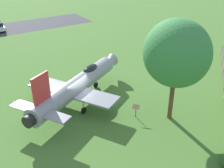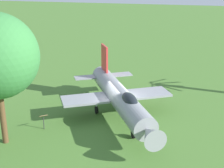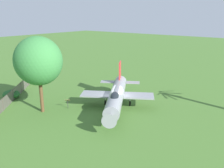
% 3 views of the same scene
% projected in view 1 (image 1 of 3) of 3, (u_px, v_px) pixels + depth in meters
% --- Properties ---
extents(ground_plane, '(200.00, 200.00, 0.00)m').
position_uv_depth(ground_plane, '(77.00, 103.00, 25.52)').
color(ground_plane, '#47722D').
extents(display_jet, '(12.46, 9.31, 4.79)m').
position_uv_depth(display_jet, '(78.00, 85.00, 24.98)').
color(display_jet, gray).
rests_on(display_jet, ground_plane).
extents(shade_tree, '(5.07, 5.39, 8.55)m').
position_uv_depth(shade_tree, '(177.00, 53.00, 20.71)').
color(shade_tree, brown).
rests_on(shade_tree, ground_plane).
extents(info_plaque, '(0.69, 0.71, 1.14)m').
position_uv_depth(info_plaque, '(136.00, 108.00, 23.11)').
color(info_plaque, '#333333').
rests_on(info_plaque, ground_plane).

